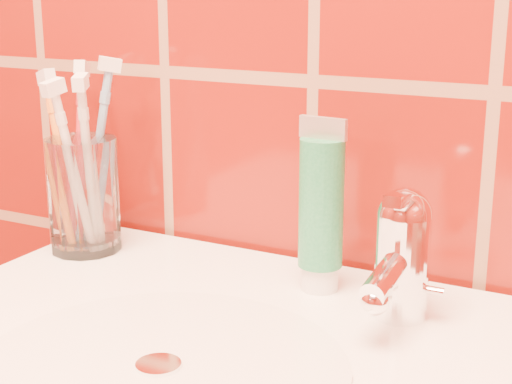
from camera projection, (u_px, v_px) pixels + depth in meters
The scene contains 8 objects.
glass_tumbler at pixel (83, 195), 0.86m from camera, with size 0.08×0.08×0.13m, color white.
toothpaste_tube at pixel (321, 211), 0.75m from camera, with size 0.05×0.04×0.17m.
faucet at pixel (401, 251), 0.69m from camera, with size 0.05×0.11×0.12m.
toothbrush_0 at pixel (80, 156), 0.88m from camera, with size 0.05×0.08×0.21m, color #AF252D, non-canonical shape.
toothbrush_1 at pixel (97, 155), 0.87m from camera, with size 0.05×0.05×0.22m, color #7BAADB, non-canonical shape.
toothbrush_2 at pixel (74, 171), 0.83m from camera, with size 0.03×0.06×0.20m, color white, non-canonical shape.
toothbrush_3 at pixel (88, 167), 0.84m from camera, with size 0.04×0.05×0.21m, color silver, non-canonical shape.
toothbrush_4 at pixel (62, 162), 0.87m from camera, with size 0.07×0.05×0.20m, color orange, non-canonical shape.
Camera 1 is at (0.32, 0.46, 1.14)m, focal length 55.00 mm.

